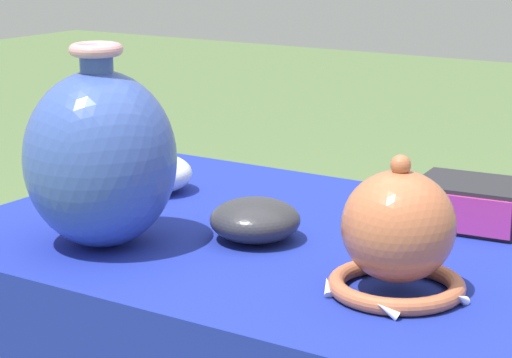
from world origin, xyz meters
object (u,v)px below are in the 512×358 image
(mosaic_tile_box, at_px, (473,204))
(vase_dome_bell, at_px, (398,237))
(bowl_shallow_charcoal, at_px, (255,220))
(vase_tall_bulbous, at_px, (100,158))
(bowl_shallow_porcelain, at_px, (157,173))

(mosaic_tile_box, bearing_deg, vase_dome_bell, -91.11)
(mosaic_tile_box, distance_m, bowl_shallow_charcoal, 0.34)
(vase_tall_bulbous, bearing_deg, mosaic_tile_box, 42.39)
(vase_dome_bell, relative_size, bowl_shallow_charcoal, 1.40)
(vase_tall_bulbous, height_order, vase_dome_bell, vase_tall_bulbous)
(vase_tall_bulbous, relative_size, vase_dome_bell, 1.57)
(vase_dome_bell, distance_m, bowl_shallow_porcelain, 0.60)
(vase_dome_bell, distance_m, mosaic_tile_box, 0.33)
(vase_tall_bulbous, bearing_deg, vase_dome_bell, 6.41)
(bowl_shallow_porcelain, relative_size, bowl_shallow_charcoal, 0.92)
(mosaic_tile_box, distance_m, bowl_shallow_porcelain, 0.54)
(vase_tall_bulbous, xyz_separation_m, mosaic_tile_box, (0.41, 0.38, -0.09))
(vase_tall_bulbous, distance_m, bowl_shallow_charcoal, 0.24)
(bowl_shallow_porcelain, bearing_deg, mosaic_tile_box, 11.34)
(vase_dome_bell, xyz_separation_m, bowl_shallow_porcelain, (-0.56, 0.22, -0.04))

